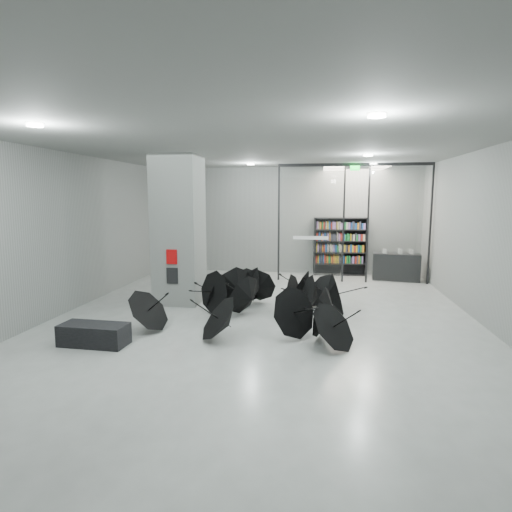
# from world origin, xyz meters

# --- Properties ---
(room) EXTENTS (14.00, 14.02, 4.01)m
(room) POSITION_xyz_m (0.00, 0.00, 2.84)
(room) COLOR gray
(room) RESTS_ON ground
(column) EXTENTS (1.20, 1.20, 4.00)m
(column) POSITION_xyz_m (-2.50, 2.00, 2.00)
(column) COLOR slate
(column) RESTS_ON ground
(fire_cabinet) EXTENTS (0.28, 0.04, 0.38)m
(fire_cabinet) POSITION_xyz_m (-2.50, 1.38, 1.35)
(fire_cabinet) COLOR #A50A07
(fire_cabinet) RESTS_ON column
(info_panel) EXTENTS (0.30, 0.03, 0.42)m
(info_panel) POSITION_xyz_m (-2.50, 1.38, 0.85)
(info_panel) COLOR black
(info_panel) RESTS_ON column
(exit_sign) EXTENTS (0.30, 0.06, 0.15)m
(exit_sign) POSITION_xyz_m (2.40, 5.30, 3.82)
(exit_sign) COLOR #0CE533
(exit_sign) RESTS_ON room
(glass_partition) EXTENTS (5.06, 0.08, 4.00)m
(glass_partition) POSITION_xyz_m (2.39, 5.50, 2.18)
(glass_partition) COLOR silver
(glass_partition) RESTS_ON ground
(bench) EXTENTS (1.34, 0.62, 0.42)m
(bench) POSITION_xyz_m (-3.07, -1.57, 0.21)
(bench) COLOR black
(bench) RESTS_ON ground
(bookshelf) EXTENTS (1.96, 0.51, 2.14)m
(bookshelf) POSITION_xyz_m (2.07, 6.75, 1.07)
(bookshelf) COLOR black
(bookshelf) RESTS_ON ground
(shop_counter) EXTENTS (1.65, 0.86, 0.94)m
(shop_counter) POSITION_xyz_m (3.98, 6.03, 0.47)
(shop_counter) COLOR black
(shop_counter) RESTS_ON ground
(umbrella_cluster) EXTENTS (5.42, 4.76, 1.30)m
(umbrella_cluster) POSITION_xyz_m (0.04, 0.90, 0.32)
(umbrella_cluster) COLOR black
(umbrella_cluster) RESTS_ON ground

